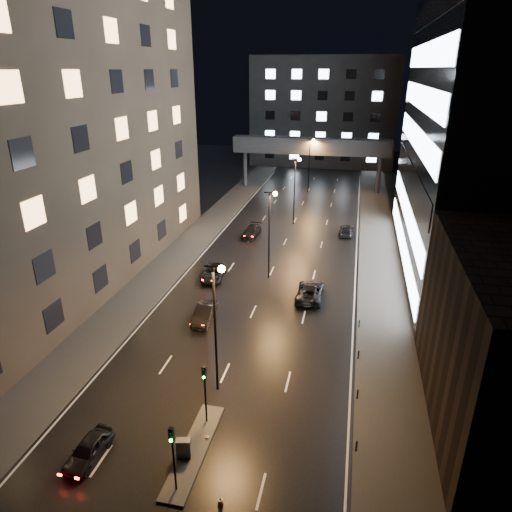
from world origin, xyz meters
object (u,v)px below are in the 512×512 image
at_px(car_toward_b, 346,230).
at_px(utility_cabinet, 184,448).
at_px(car_away_b, 204,313).
at_px(car_away_c, 213,273).
at_px(car_toward_a, 310,291).
at_px(car_away_a, 89,450).
at_px(car_away_d, 252,231).

relative_size(car_toward_b, utility_cabinet, 3.70).
bearing_deg(car_away_b, utility_cabinet, -79.98).
distance_m(car_away_c, car_toward_a, 11.50).
height_order(car_away_a, car_away_c, car_away_c).
xyz_separation_m(car_away_b, car_away_d, (-0.88, 23.83, -0.03)).
xyz_separation_m(car_away_a, car_toward_b, (13.90, 44.74, 0.04)).
relative_size(car_away_a, car_toward_b, 0.81).
xyz_separation_m(car_away_a, car_toward_a, (10.91, 23.99, 0.12)).
relative_size(car_away_a, utility_cabinet, 2.98).
bearing_deg(utility_cabinet, car_away_b, 89.93).
relative_size(car_toward_a, car_toward_b, 1.17).
bearing_deg(car_away_c, car_away_a, -95.41).
bearing_deg(car_away_c, car_toward_b, 46.04).
height_order(car_away_a, car_toward_b, car_toward_b).
distance_m(car_away_b, car_toward_a, 11.41).
distance_m(car_away_a, car_away_d, 41.17).
distance_m(car_away_c, car_away_d, 14.79).
height_order(car_away_d, car_toward_a, car_toward_a).
height_order(car_away_b, car_toward_a, car_toward_a).
bearing_deg(utility_cabinet, car_toward_b, 65.15).
bearing_deg(car_toward_b, utility_cabinet, 81.46).
relative_size(car_toward_a, utility_cabinet, 4.33).
relative_size(car_away_a, car_away_d, 0.79).
bearing_deg(car_away_c, car_away_b, -83.83).
relative_size(car_away_b, car_away_d, 0.92).
height_order(car_toward_a, car_toward_b, car_toward_a).
relative_size(car_away_c, car_toward_a, 0.88).
bearing_deg(car_away_b, car_away_c, 98.23).
height_order(car_away_a, car_toward_a, car_toward_a).
bearing_deg(car_toward_a, utility_cabinet, 76.70).
relative_size(car_away_b, car_toward_b, 0.94).
distance_m(car_away_a, car_away_c, 26.42).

